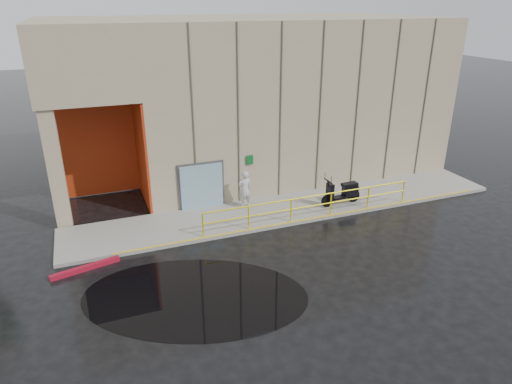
% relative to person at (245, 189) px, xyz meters
% --- Properties ---
extents(ground, '(120.00, 120.00, 0.00)m').
position_rel_person_xyz_m(ground, '(-2.00, -5.25, -1.00)').
color(ground, black).
rests_on(ground, ground).
extents(sidewalk, '(20.00, 3.00, 0.15)m').
position_rel_person_xyz_m(sidewalk, '(2.00, -0.75, -0.93)').
color(sidewalk, gray).
rests_on(sidewalk, ground).
extents(building, '(20.00, 10.17, 8.00)m').
position_rel_person_xyz_m(building, '(3.10, 5.74, 3.20)').
color(building, tan).
rests_on(building, ground).
extents(guardrail, '(9.56, 0.06, 1.03)m').
position_rel_person_xyz_m(guardrail, '(2.25, -2.10, -0.32)').
color(guardrail, yellow).
rests_on(guardrail, sidewalk).
extents(person, '(0.67, 0.49, 1.70)m').
position_rel_person_xyz_m(person, '(0.00, 0.00, 0.00)').
color(person, silver).
rests_on(person, sidewalk).
extents(scooter, '(2.03, 0.74, 1.55)m').
position_rel_person_xyz_m(scooter, '(4.21, -1.30, 0.04)').
color(scooter, black).
rests_on(scooter, sidewalk).
extents(red_curb, '(2.38, 0.72, 0.18)m').
position_rel_person_xyz_m(red_curb, '(-6.95, -2.75, -0.91)').
color(red_curb, maroon).
rests_on(red_curb, ground).
extents(puddle, '(8.44, 6.98, 0.01)m').
position_rel_person_xyz_m(puddle, '(-3.74, -5.62, -1.00)').
color(puddle, black).
rests_on(puddle, ground).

